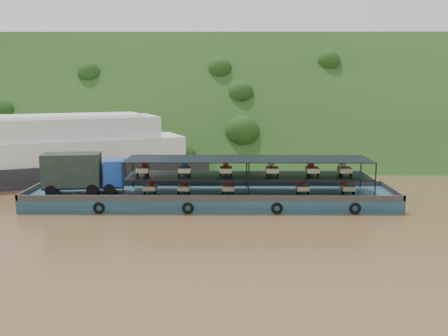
{
  "coord_description": "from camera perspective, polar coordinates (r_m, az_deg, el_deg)",
  "views": [
    {
      "loc": [
        -1.7,
        -46.41,
        11.59
      ],
      "look_at": [
        -2.0,
        3.0,
        3.2
      ],
      "focal_mm": 40.0,
      "sensor_mm": 36.0,
      "label": 1
    }
  ],
  "objects": [
    {
      "name": "passenger_ferry",
      "position": [
        63.46,
        -20.04,
        1.65
      ],
      "size": [
        39.7,
        24.13,
        7.89
      ],
      "rotation": [
        0.0,
        0.0,
        0.4
      ],
      "color": "black",
      "rests_on": "ground"
    },
    {
      "name": "hillside",
      "position": [
        83.24,
        1.52,
        1.63
      ],
      "size": [
        140.0,
        39.6,
        39.6
      ],
      "primitive_type": "cube",
      "rotation": [
        0.79,
        0.0,
        0.0
      ],
      "color": "#1C3613",
      "rests_on": "ground"
    },
    {
      "name": "cargo_barge",
      "position": [
        48.14,
        -3.37,
        -2.76
      ],
      "size": [
        35.0,
        7.18,
        5.07
      ],
      "color": "#143146",
      "rests_on": "ground"
    },
    {
      "name": "ground",
      "position": [
        47.86,
        2.38,
        -4.38
      ],
      "size": [
        160.0,
        160.0,
        0.0
      ],
      "primitive_type": "plane",
      "color": "brown",
      "rests_on": "ground"
    }
  ]
}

